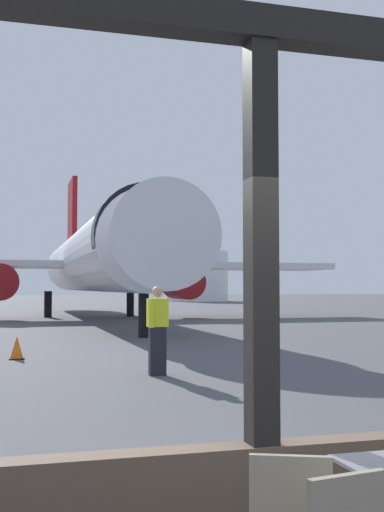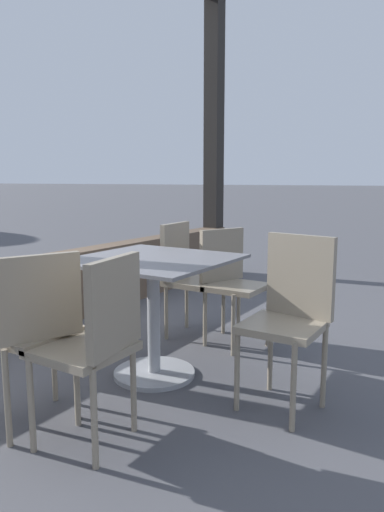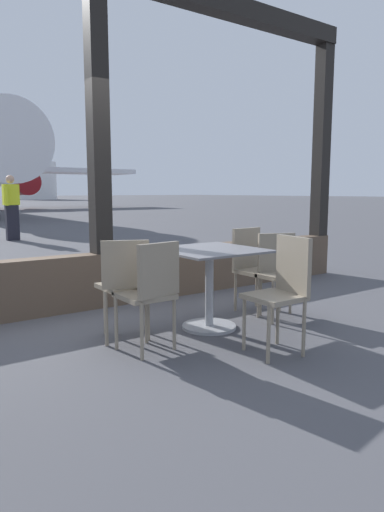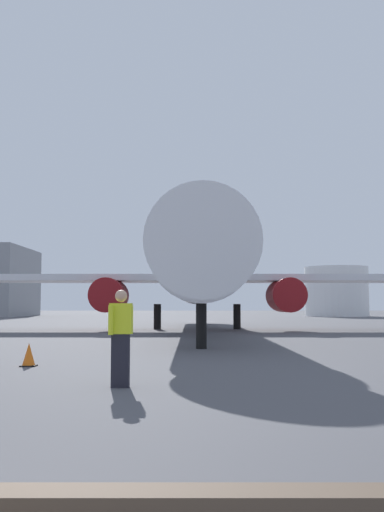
{
  "view_description": "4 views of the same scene",
  "coord_description": "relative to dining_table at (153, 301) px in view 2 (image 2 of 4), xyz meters",
  "views": [
    {
      "loc": [
        -1.71,
        -4.29,
        1.72
      ],
      "look_at": [
        3.72,
        15.21,
        2.72
      ],
      "focal_mm": 44.96,
      "sensor_mm": 36.0,
      "label": 1
    },
    {
      "loc": [
        -1.87,
        -3.14,
        1.24
      ],
      "look_at": [
        0.56,
        -1.63,
        0.79
      ],
      "focal_mm": 33.37,
      "sensor_mm": 36.0,
      "label": 2
    },
    {
      "loc": [
        -2.13,
        -4.79,
        1.3
      ],
      "look_at": [
        0.38,
        -1.24,
        0.69
      ],
      "focal_mm": 32.08,
      "sensor_mm": 36.0,
      "label": 3
    },
    {
      "loc": [
        2.3,
        -2.89,
        1.47
      ],
      "look_at": [
        2.25,
        13.46,
        2.8
      ],
      "focal_mm": 42.33,
      "sensor_mm": 36.0,
      "label": 4
    }
  ],
  "objects": [
    {
      "name": "cafe_chair_side_extra",
      "position": [
        -0.79,
        -0.26,
        0.05
      ],
      "size": [
        0.44,
        0.44,
        0.91
      ],
      "color": "gray",
      "rests_on": "ground"
    },
    {
      "name": "cafe_chair_window_right",
      "position": [
        0.84,
        -0.11,
        0.03
      ],
      "size": [
        0.5,
        0.5,
        0.87
      ],
      "color": "gray",
      "rests_on": "ground"
    },
    {
      "name": "dining_table",
      "position": [
        0.0,
        0.0,
        0.0
      ],
      "size": [
        0.91,
        0.91,
        0.77
      ],
      "color": "slate",
      "rests_on": "ground"
    },
    {
      "name": "cafe_chair_window_left",
      "position": [
        -0.84,
        0.11,
        0.06
      ],
      "size": [
        0.5,
        0.5,
        0.9
      ],
      "color": "gray",
      "rests_on": "ground"
    },
    {
      "name": "cafe_chair_aisle_right",
      "position": [
        0.8,
        0.27,
        0.04
      ],
      "size": [
        0.41,
        0.41,
        0.91
      ],
      "color": "gray",
      "rests_on": "ground"
    },
    {
      "name": "cafe_chair_aisle_left",
      "position": [
        0.08,
        -0.87,
        0.07
      ],
      "size": [
        0.44,
        0.44,
        0.95
      ],
      "color": "gray",
      "rests_on": "ground"
    }
  ]
}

